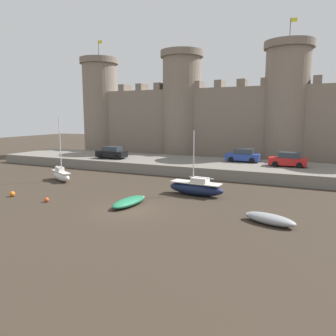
# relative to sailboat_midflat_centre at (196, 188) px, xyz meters

# --- Properties ---
(ground_plane) EXTENTS (160.00, 160.00, 0.00)m
(ground_plane) POSITION_rel_sailboat_midflat_centre_xyz_m (-2.95, -6.31, -0.66)
(ground_plane) COLOR #382D23
(quay_road) EXTENTS (59.44, 10.00, 1.22)m
(quay_road) POSITION_rel_sailboat_midflat_centre_xyz_m (-2.95, 12.19, -0.05)
(quay_road) COLOR slate
(quay_road) RESTS_ON ground
(castle) EXTENTS (54.12, 6.68, 19.91)m
(castle) POSITION_rel_sailboat_midflat_centre_xyz_m (-2.95, 22.70, 6.80)
(castle) COLOR gray
(castle) RESTS_ON ground
(sailboat_midflat_centre) EXTENTS (5.18, 1.93, 5.68)m
(sailboat_midflat_centre) POSITION_rel_sailboat_midflat_centre_xyz_m (0.00, 0.00, 0.00)
(sailboat_midflat_centre) COLOR #141E3D
(sailboat_midflat_centre) RESTS_ON ground
(rowboat_near_channel_right) EXTENTS (1.62, 3.98, 0.59)m
(rowboat_near_channel_right) POSITION_rel_sailboat_midflat_centre_xyz_m (-3.57, -5.36, -0.35)
(rowboat_near_channel_right) COLOR #1E6B47
(rowboat_near_channel_right) RESTS_ON ground
(rowboat_foreground_right) EXTENTS (3.70, 2.33, 0.65)m
(rowboat_foreground_right) POSITION_rel_sailboat_midflat_centre_xyz_m (6.96, -5.33, -0.32)
(rowboat_foreground_right) COLOR gray
(rowboat_foreground_right) RESTS_ON ground
(sailboat_foreground_centre) EXTENTS (4.03, 2.67, 6.67)m
(sailboat_foreground_centre) POSITION_rel_sailboat_midflat_centre_xyz_m (-15.38, -0.00, -0.04)
(sailboat_foreground_centre) COLOR silver
(sailboat_foreground_centre) RESTS_ON ground
(mooring_buoy_near_shore) EXTENTS (0.45, 0.45, 0.45)m
(mooring_buoy_near_shore) POSITION_rel_sailboat_midflat_centre_xyz_m (-14.24, -7.14, -0.44)
(mooring_buoy_near_shore) COLOR orange
(mooring_buoy_near_shore) RESTS_ON ground
(mooring_buoy_near_channel) EXTENTS (0.38, 0.38, 0.38)m
(mooring_buoy_near_channel) POSITION_rel_sailboat_midflat_centre_xyz_m (-10.16, -7.29, -0.47)
(mooring_buoy_near_channel) COLOR #E04C1E
(mooring_buoy_near_channel) RESTS_ON ground
(car_quay_west) EXTENTS (4.14, 1.96, 1.62)m
(car_quay_west) POSITION_rel_sailboat_midflat_centre_xyz_m (1.01, 14.21, 1.34)
(car_quay_west) COLOR #263F99
(car_quay_west) RESTS_ON quay_road
(car_quay_east) EXTENTS (4.14, 1.96, 1.62)m
(car_quay_east) POSITION_rel_sailboat_midflat_centre_xyz_m (6.48, 12.44, 1.34)
(car_quay_east) COLOR red
(car_quay_east) RESTS_ON quay_road
(car_quay_centre_east) EXTENTS (4.14, 1.96, 1.62)m
(car_quay_centre_east) POSITION_rel_sailboat_midflat_centre_xyz_m (-15.71, 10.04, 1.34)
(car_quay_centre_east) COLOR black
(car_quay_centre_east) RESTS_ON quay_road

